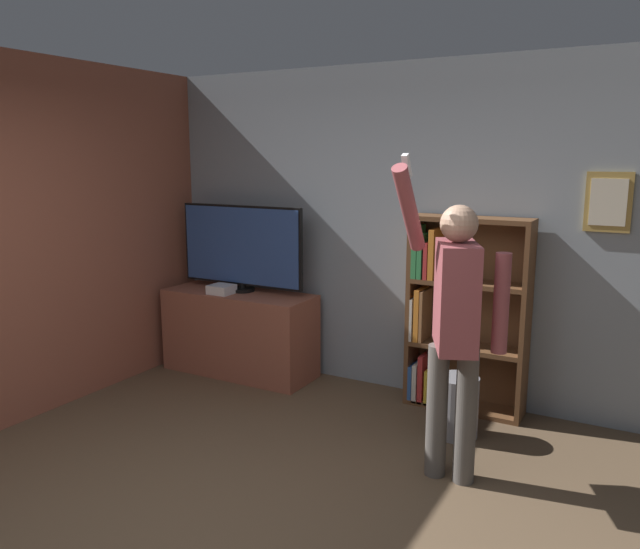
# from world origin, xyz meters

# --- Properties ---
(wall_back) EXTENTS (6.32, 0.09, 2.70)m
(wall_back) POSITION_xyz_m (0.01, 2.77, 1.35)
(wall_back) COLOR gray
(wall_back) RESTS_ON ground_plane
(wall_side_brick) EXTENTS (0.06, 4.34, 2.70)m
(wall_side_brick) POSITION_xyz_m (-2.19, 1.37, 1.35)
(wall_side_brick) COLOR #93513D
(wall_side_brick) RESTS_ON ground_plane
(tv_ledge) EXTENTS (1.40, 0.52, 0.75)m
(tv_ledge) POSITION_xyz_m (-1.37, 2.41, 0.38)
(tv_ledge) COLOR #93513D
(tv_ledge) RESTS_ON ground_plane
(television) EXTENTS (1.25, 0.22, 0.78)m
(television) POSITION_xyz_m (-1.37, 2.47, 1.16)
(television) COLOR black
(television) RESTS_ON tv_ledge
(game_console) EXTENTS (0.21, 0.19, 0.08)m
(game_console) POSITION_xyz_m (-1.47, 2.29, 0.79)
(game_console) COLOR white
(game_console) RESTS_ON tv_ledge
(bookshelf) EXTENTS (0.91, 0.28, 1.52)m
(bookshelf) POSITION_xyz_m (0.58, 2.60, 0.76)
(bookshelf) COLOR brown
(bookshelf) RESTS_ON ground_plane
(person) EXTENTS (0.62, 0.58, 1.98)m
(person) POSITION_xyz_m (0.90, 1.48, 1.03)
(person) COLOR #56514C
(person) RESTS_ON ground_plane
(waste_bin) EXTENTS (0.30, 0.30, 0.44)m
(waste_bin) POSITION_xyz_m (0.76, 2.09, 0.22)
(waste_bin) COLOR gray
(waste_bin) RESTS_ON ground_plane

